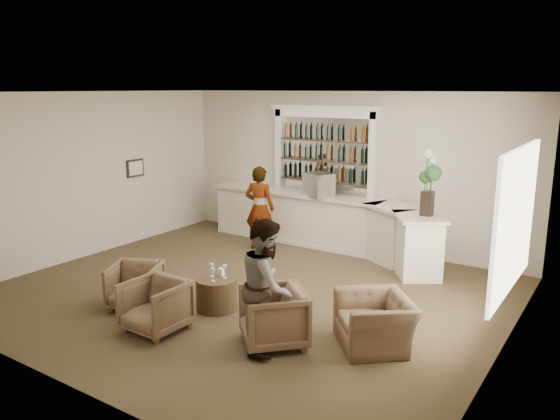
# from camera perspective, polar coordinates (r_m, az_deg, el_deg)

# --- Properties ---
(ground) EXTENTS (8.00, 8.00, 0.00)m
(ground) POSITION_cam_1_polar(r_m,az_deg,el_deg) (9.29, -3.31, -8.62)
(ground) COLOR #4E3E27
(ground) RESTS_ON ground
(room_shell) EXTENTS (8.04, 7.02, 3.32)m
(room_shell) POSITION_cam_1_polar(r_m,az_deg,el_deg) (9.20, -0.01, 6.23)
(room_shell) COLOR beige
(room_shell) RESTS_ON ground
(bar_counter) EXTENTS (5.72, 1.80, 1.14)m
(bar_counter) POSITION_cam_1_polar(r_m,az_deg,el_deg) (11.61, 4.90, -1.31)
(bar_counter) COLOR white
(bar_counter) RESTS_ON ground
(back_bar_alcove) EXTENTS (2.64, 0.25, 3.00)m
(back_bar_alcove) POSITION_cam_1_polar(r_m,az_deg,el_deg) (11.87, 4.57, 6.16)
(back_bar_alcove) COLOR white
(back_bar_alcove) RESTS_ON ground
(cocktail_table) EXTENTS (0.65, 0.65, 0.50)m
(cocktail_table) POSITION_cam_1_polar(r_m,az_deg,el_deg) (8.61, -6.60, -8.68)
(cocktail_table) COLOR #49361F
(cocktail_table) RESTS_ON ground
(sommelier) EXTENTS (0.72, 0.55, 1.79)m
(sommelier) POSITION_cam_1_polar(r_m,az_deg,el_deg) (11.47, -2.14, 0.19)
(sommelier) COLOR gray
(sommelier) RESTS_ON ground
(guest) EXTENTS (0.99, 1.07, 1.76)m
(guest) POSITION_cam_1_polar(r_m,az_deg,el_deg) (7.10, -1.36, -7.89)
(guest) COLOR gray
(guest) RESTS_ON ground
(armchair_left) EXTENTS (1.01, 1.02, 0.69)m
(armchair_left) POSITION_cam_1_polar(r_m,az_deg,el_deg) (8.91, -14.89, -7.61)
(armchair_left) COLOR brown
(armchair_left) RESTS_ON ground
(armchair_center) EXTENTS (0.80, 0.83, 0.74)m
(armchair_center) POSITION_cam_1_polar(r_m,az_deg,el_deg) (7.99, -12.87, -9.74)
(armchair_center) COLOR brown
(armchair_center) RESTS_ON ground
(armchair_right) EXTENTS (1.19, 1.19, 0.77)m
(armchair_right) POSITION_cam_1_polar(r_m,az_deg,el_deg) (7.40, -0.70, -11.12)
(armchair_right) COLOR brown
(armchair_right) RESTS_ON ground
(armchair_far) EXTENTS (1.36, 1.38, 0.67)m
(armchair_far) POSITION_cam_1_polar(r_m,az_deg,el_deg) (7.49, 9.87, -11.44)
(armchair_far) COLOR brown
(armchair_far) RESTS_ON ground
(espresso_machine) EXTENTS (0.69, 0.65, 0.49)m
(espresso_machine) POSITION_cam_1_polar(r_m,az_deg,el_deg) (11.46, 4.06, 2.66)
(espresso_machine) COLOR #B4B4B8
(espresso_machine) RESTS_ON bar_counter
(flower_vase) EXTENTS (0.31, 0.31, 1.17)m
(flower_vase) POSITION_cam_1_polar(r_m,az_deg,el_deg) (9.97, 15.27, 3.14)
(flower_vase) COLOR black
(flower_vase) RESTS_ON bar_counter
(wine_glass_bar_left) EXTENTS (0.07, 0.07, 0.21)m
(wine_glass_bar_left) POSITION_cam_1_polar(r_m,az_deg,el_deg) (11.69, 3.51, 2.18)
(wine_glass_bar_left) COLOR white
(wine_glass_bar_left) RESTS_ON bar_counter
(wine_glass_bar_right) EXTENTS (0.07, 0.07, 0.21)m
(wine_glass_bar_right) POSITION_cam_1_polar(r_m,az_deg,el_deg) (11.69, 3.82, 2.17)
(wine_glass_bar_right) COLOR white
(wine_glass_bar_right) RESTS_ON bar_counter
(wine_glass_tbl_a) EXTENTS (0.07, 0.07, 0.21)m
(wine_glass_tbl_a) POSITION_cam_1_polar(r_m,az_deg,el_deg) (8.58, -7.15, -6.24)
(wine_glass_tbl_a) COLOR white
(wine_glass_tbl_a) RESTS_ON cocktail_table
(wine_glass_tbl_b) EXTENTS (0.07, 0.07, 0.21)m
(wine_glass_tbl_b) POSITION_cam_1_polar(r_m,az_deg,el_deg) (8.48, -5.79, -6.43)
(wine_glass_tbl_b) COLOR white
(wine_glass_tbl_b) RESTS_ON cocktail_table
(wine_glass_tbl_c) EXTENTS (0.07, 0.07, 0.21)m
(wine_glass_tbl_c) POSITION_cam_1_polar(r_m,az_deg,el_deg) (8.37, -7.03, -6.73)
(wine_glass_tbl_c) COLOR white
(wine_glass_tbl_c) RESTS_ON cocktail_table
(napkin_holder) EXTENTS (0.08, 0.08, 0.12)m
(napkin_holder) POSITION_cam_1_polar(r_m,az_deg,el_deg) (8.61, -6.15, -6.46)
(napkin_holder) COLOR white
(napkin_holder) RESTS_ON cocktail_table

